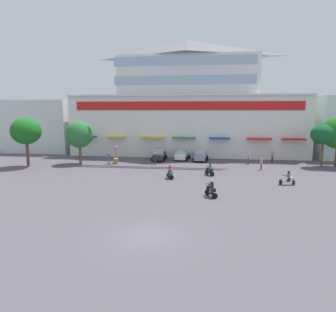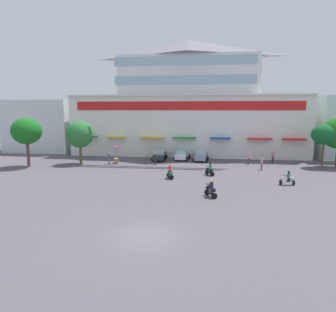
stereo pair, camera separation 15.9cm
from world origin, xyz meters
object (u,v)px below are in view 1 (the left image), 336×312
object	(u,v)px
scooter_rider_1	(211,190)
plaza_tree_0	(26,131)
scooter_rider_4	(170,173)
scooter_rider_2	(287,179)
scooter_rider_3	(210,170)
parked_car_0	(159,155)
pedestrian_4	(272,156)
plaza_tree_3	(324,135)
balloon_vendor_cart	(116,156)
pedestrian_1	(249,158)
pedestrian_0	(261,163)
parked_car_1	(182,155)
pedestrian_3	(109,157)
parked_car_2	(201,156)
plaza_tree_2	(79,134)
pedestrian_2	(155,158)

from	to	relation	value
scooter_rider_1	plaza_tree_0	bearing A→B (deg)	155.45
scooter_rider_4	scooter_rider_2	bearing A→B (deg)	-5.78
plaza_tree_0	scooter_rider_2	world-z (taller)	plaza_tree_0
scooter_rider_3	parked_car_0	bearing A→B (deg)	127.76
pedestrian_4	scooter_rider_3	bearing A→B (deg)	-132.12
plaza_tree_0	parked_car_0	bearing A→B (deg)	24.43
plaza_tree_3	balloon_vendor_cart	bearing A→B (deg)	-177.70
pedestrian_1	balloon_vendor_cart	xyz separation A→B (m)	(-18.66, -1.83, 0.09)
scooter_rider_4	pedestrian_0	size ratio (longest dim) A/B	0.94
scooter_rider_1	scooter_rider_3	bearing A→B (deg)	90.70
pedestrian_1	pedestrian_4	world-z (taller)	pedestrian_4
scooter_rider_4	pedestrian_4	world-z (taller)	pedestrian_4
plaza_tree_0	parked_car_1	size ratio (longest dim) A/B	1.56
pedestrian_1	scooter_rider_2	bearing A→B (deg)	-77.76
parked_car_1	scooter_rider_4	size ratio (longest dim) A/B	2.79
parked_car_1	scooter_rider_3	world-z (taller)	scooter_rider_3
scooter_rider_1	pedestrian_3	xyz separation A→B (m)	(-14.26, 14.53, 0.28)
scooter_rider_2	balloon_vendor_cart	distance (m)	23.17
plaza_tree_0	pedestrian_0	bearing A→B (deg)	3.04
pedestrian_4	parked_car_2	bearing A→B (deg)	179.97
plaza_tree_3	parked_car_1	xyz separation A→B (m)	(-19.06, 3.44, -3.61)
pedestrian_0	pedestrian_4	bearing A→B (deg)	67.30
parked_car_2	scooter_rider_2	world-z (taller)	parked_car_2
plaza_tree_3	plaza_tree_2	bearing A→B (deg)	-176.53
parked_car_1	pedestrian_4	world-z (taller)	pedestrian_4
parked_car_0	scooter_rider_2	size ratio (longest dim) A/B	3.10
scooter_rider_2	pedestrian_3	distance (m)	23.85
plaza_tree_3	scooter_rider_1	world-z (taller)	plaza_tree_3
plaza_tree_3	scooter_rider_2	distance (m)	13.27
scooter_rider_2	pedestrian_2	world-z (taller)	pedestrian_2
parked_car_0	scooter_rider_2	xyz separation A→B (m)	(15.49, -13.30, -0.17)
parked_car_2	pedestrian_3	bearing A→B (deg)	-161.28
parked_car_0	scooter_rider_1	xyz separation A→B (m)	(7.72, -18.69, -0.12)
plaza_tree_3	pedestrian_2	size ratio (longest dim) A/B	3.37
pedestrian_3	plaza_tree_3	bearing A→B (deg)	3.01
plaza_tree_0	scooter_rider_3	distance (m)	24.71
pedestrian_0	parked_car_0	bearing A→B (deg)	157.19
plaza_tree_0	plaza_tree_2	bearing A→B (deg)	25.49
pedestrian_0	pedestrian_4	world-z (taller)	pedestrian_4
scooter_rider_1	pedestrian_3	bearing A→B (deg)	134.47
plaza_tree_0	balloon_vendor_cart	world-z (taller)	plaza_tree_0
parked_car_1	pedestrian_4	distance (m)	13.28
parked_car_0	parked_car_2	size ratio (longest dim) A/B	1.13
parked_car_1	pedestrian_0	xyz separation A→B (m)	(10.71, -6.73, 0.18)
parked_car_0	pedestrian_0	world-z (taller)	pedestrian_0
scooter_rider_1	scooter_rider_4	bearing A→B (deg)	124.22
parked_car_0	pedestrian_4	xyz separation A→B (m)	(16.66, 0.18, 0.20)
plaza_tree_0	plaza_tree_3	size ratio (longest dim) A/B	1.15
parked_car_0	pedestrian_3	world-z (taller)	pedestrian_3
pedestrian_0	pedestrian_3	distance (m)	20.72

